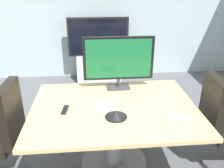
{
  "coord_description": "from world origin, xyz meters",
  "views": [
    {
      "loc": [
        -0.09,
        -2.06,
        2.01
      ],
      "look_at": [
        0.13,
        0.43,
        0.9
      ],
      "focal_mm": 38.82,
      "sensor_mm": 36.0,
      "label": 1
    }
  ],
  "objects": [
    {
      "name": "conference_phone",
      "position": [
        0.13,
        -0.04,
        0.78
      ],
      "size": [
        0.22,
        0.22,
        0.07
      ],
      "color": "black",
      "rests_on": "conference_table"
    },
    {
      "name": "wall_back_glass_partition",
      "position": [
        0.0,
        3.07,
        1.43
      ],
      "size": [
        6.17,
        0.1,
        2.87
      ],
      "primitive_type": "cube",
      "color": "#9EB2B7",
      "rests_on": "ground"
    },
    {
      "name": "whiteboard_marker",
      "position": [
        0.72,
        -0.12,
        0.76
      ],
      "size": [
        0.13,
        0.06,
        0.02
      ],
      "primitive_type": "cube",
      "rotation": [
        0.0,
        0.0,
        -0.3
      ],
      "color": "silver",
      "rests_on": "conference_table"
    },
    {
      "name": "remote_control",
      "position": [
        -0.38,
        0.14,
        0.76
      ],
      "size": [
        0.07,
        0.17,
        0.02
      ],
      "primitive_type": "cube",
      "rotation": [
        0.0,
        0.0,
        -0.12
      ],
      "color": "black",
      "rests_on": "conference_table"
    },
    {
      "name": "tv_monitor",
      "position": [
        0.23,
        0.66,
        1.11
      ],
      "size": [
        0.84,
        0.18,
        0.64
      ],
      "color": "#333338",
      "rests_on": "conference_table"
    },
    {
      "name": "paper_notepad",
      "position": [
        0.04,
        0.22,
        0.76
      ],
      "size": [
        0.21,
        0.3,
        0.01
      ],
      "primitive_type": "cube",
      "rotation": [
        0.0,
        0.0,
        0.01
      ],
      "color": "white",
      "rests_on": "conference_table"
    },
    {
      "name": "conference_table",
      "position": [
        0.13,
        0.18,
        0.56
      ],
      "size": [
        1.74,
        1.3,
        0.75
      ],
      "color": "tan",
      "rests_on": "ground"
    },
    {
      "name": "office_chair_right",
      "position": [
        1.33,
        0.06,
        0.46
      ],
      "size": [
        0.61,
        0.59,
        1.09
      ],
      "rotation": [
        0.0,
        0.0,
        1.5
      ],
      "color": "#4C4C51",
      "rests_on": "ground"
    },
    {
      "name": "wall_display_unit",
      "position": [
        0.06,
        2.71,
        0.44
      ],
      "size": [
        1.2,
        0.36,
        1.31
      ],
      "color": "#B7BABC",
      "rests_on": "ground"
    }
  ]
}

